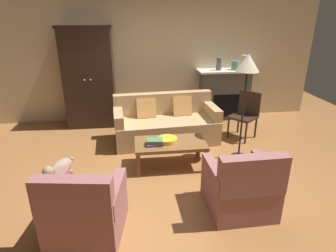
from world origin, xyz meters
The scene contains 16 objects.
ground_plane centered at (0.00, 0.00, 0.00)m, with size 9.60×9.60×0.00m, color #9E6638.
back_wall centered at (0.00, 2.55, 1.40)m, with size 7.20×0.10×2.80m, color beige.
fireplace centered at (1.55, 2.30, 0.57)m, with size 1.26×0.48×1.12m.
armoire centered at (-1.40, 2.22, 1.04)m, with size 1.06×0.57×2.08m.
couch centered at (0.08, 1.22, 0.32)m, with size 1.97×0.98×0.86m.
coffee_table centered at (0.03, 0.20, 0.37)m, with size 1.10×0.60×0.42m.
fruit_bowl centered at (-0.01, 0.22, 0.45)m, with size 0.31×0.31×0.07m, color gold.
book_stack centered at (-0.22, 0.13, 0.47)m, with size 0.26×0.20×0.09m.
mantel_vase_slate centered at (1.37, 2.28, 1.26)m, with size 0.11×0.11×0.27m, color #565B66.
mantel_vase_jade centered at (1.73, 2.28, 1.21)m, with size 0.15×0.15×0.19m, color slate.
mantel_vase_cream centered at (1.93, 2.28, 1.28)m, with size 0.13×0.13×0.31m, color beige.
armchair_near_left centered at (-1.08, -1.20, 0.32)m, with size 0.88×0.88×0.88m.
armchair_near_right centered at (0.73, -0.99, 0.32)m, with size 0.80×0.79×0.88m.
side_chair_wooden centered at (1.63, 1.18, 0.51)m, with size 0.62×0.62×0.90m.
floor_lamp centered at (1.22, 0.35, 1.49)m, with size 0.36×0.36×1.72m.
dog centered at (-1.59, -0.11, 0.25)m, with size 0.38×0.51×0.39m.
Camera 1 is at (-0.50, -3.78, 2.29)m, focal length 30.44 mm.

